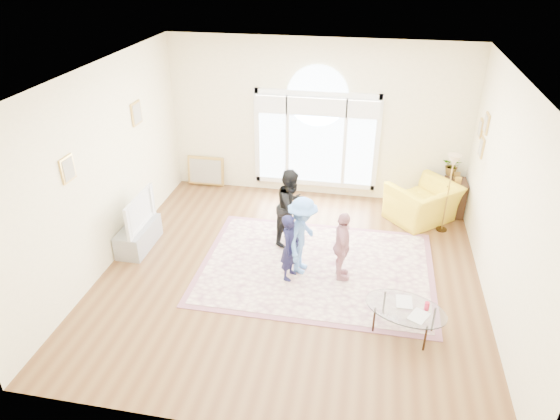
% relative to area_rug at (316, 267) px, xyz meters
% --- Properties ---
extents(ground, '(6.00, 6.00, 0.00)m').
position_rel_area_rug_xyz_m(ground, '(-0.39, -0.24, -0.01)').
color(ground, brown).
rests_on(ground, ground).
extents(room_shell, '(6.00, 6.00, 6.00)m').
position_rel_area_rug_xyz_m(room_shell, '(-0.38, 2.59, 1.56)').
color(room_shell, '#FFF1C4').
rests_on(room_shell, ground).
extents(area_rug, '(3.60, 2.60, 0.02)m').
position_rel_area_rug_xyz_m(area_rug, '(0.00, 0.00, 0.00)').
color(area_rug, beige).
rests_on(area_rug, ground).
extents(rug_border, '(3.80, 2.80, 0.01)m').
position_rel_area_rug_xyz_m(rug_border, '(-0.00, 0.00, -0.00)').
color(rug_border, '#8C5465').
rests_on(rug_border, ground).
extents(tv_console, '(0.45, 1.00, 0.42)m').
position_rel_area_rug_xyz_m(tv_console, '(-3.14, 0.06, 0.20)').
color(tv_console, '#94969C').
rests_on(tv_console, ground).
extents(television, '(0.17, 1.04, 0.60)m').
position_rel_area_rug_xyz_m(television, '(-3.13, 0.06, 0.71)').
color(television, black).
rests_on(television, tv_console).
extents(coffee_table, '(1.28, 1.03, 0.54)m').
position_rel_area_rug_xyz_m(coffee_table, '(1.36, -1.28, 0.39)').
color(coffee_table, silver).
rests_on(coffee_table, ground).
extents(armchair, '(1.54, 1.53, 0.75)m').
position_rel_area_rug_xyz_m(armchair, '(1.77, 1.96, 0.37)').
color(armchair, yellow).
rests_on(armchair, ground).
extents(side_cabinet, '(0.40, 0.50, 0.70)m').
position_rel_area_rug_xyz_m(side_cabinet, '(2.39, 2.35, 0.34)').
color(side_cabinet, black).
rests_on(side_cabinet, ground).
extents(floor_lamp, '(0.26, 0.26, 1.51)m').
position_rel_area_rug_xyz_m(floor_lamp, '(2.15, 1.65, 1.27)').
color(floor_lamp, black).
rests_on(floor_lamp, ground).
extents(plant_pedestal, '(0.20, 0.20, 0.70)m').
position_rel_area_rug_xyz_m(plant_pedestal, '(2.31, 2.64, 0.34)').
color(plant_pedestal, white).
rests_on(plant_pedestal, ground).
extents(potted_plant, '(0.45, 0.42, 0.40)m').
position_rel_area_rug_xyz_m(potted_plant, '(2.31, 2.64, 0.89)').
color(potted_plant, '#33722D').
rests_on(potted_plant, plant_pedestal).
extents(leaning_picture, '(0.80, 0.14, 0.62)m').
position_rel_area_rug_xyz_m(leaning_picture, '(-2.76, 2.66, -0.01)').
color(leaning_picture, tan).
rests_on(leaning_picture, ground).
extents(child_navy, '(0.35, 0.46, 1.11)m').
position_rel_area_rug_xyz_m(child_navy, '(-0.38, -0.35, 0.57)').
color(child_navy, '#15163B').
rests_on(child_navy, area_rug).
extents(child_black, '(0.74, 0.82, 1.38)m').
position_rel_area_rug_xyz_m(child_black, '(-0.55, 0.72, 0.70)').
color(child_black, black).
rests_on(child_black, area_rug).
extents(child_pink, '(0.38, 0.71, 1.16)m').
position_rel_area_rug_xyz_m(child_pink, '(0.41, -0.20, 0.59)').
color(child_pink, '#C88895').
rests_on(child_pink, area_rug).
extents(child_blue, '(0.63, 0.92, 1.31)m').
position_rel_area_rug_xyz_m(child_blue, '(-0.23, -0.13, 0.66)').
color(child_blue, '#568CE2').
rests_on(child_blue, area_rug).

